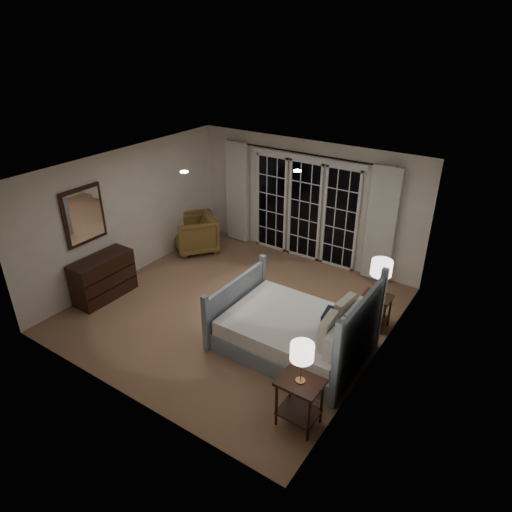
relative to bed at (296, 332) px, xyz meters
The scene contains 20 objects.
floor 1.50m from the bed, 165.84° to the left, with size 5.00×5.00×0.00m, color #926D4F.
ceiling 2.62m from the bed, 165.84° to the left, with size 5.00×5.00×0.00m, color white.
wall_left 4.04m from the bed, behind, with size 0.02×5.00×2.50m, color white.
wall_right 1.47m from the bed, 18.29° to the left, with size 0.02×5.00×2.50m, color white.
wall_back 3.32m from the bed, 116.39° to the left, with size 5.00×0.02×2.50m, color white.
wall_front 2.73m from the bed, 123.50° to the right, with size 5.00×0.02×2.50m, color white.
french_doors 3.25m from the bed, 116.72° to the left, with size 2.50×0.04×2.20m.
curtain_rod 3.65m from the bed, 117.21° to the left, with size 0.03×0.03×3.50m, color black.
curtain_left 4.19m from the bed, 138.26° to the left, with size 0.55×0.10×2.25m, color silver.
curtain_right 2.87m from the bed, 85.15° to the left, with size 0.55×0.10×2.25m, color silver.
downlight_a 2.45m from the bed, 122.83° to the left, with size 0.12×0.12×0.01m, color white.
downlight_b 2.96m from the bed, behind, with size 0.12×0.12×0.01m, color white.
bed is the anchor object (origin of this frame).
nightstand_left 1.49m from the bed, 59.39° to the right, with size 0.53×0.43×0.69m.
nightstand_right 1.47m from the bed, 57.41° to the left, with size 0.45×0.36×0.59m.
lamp_left 1.68m from the bed, 59.39° to the right, with size 0.28×0.28×0.55m.
lamp_right 1.66m from the bed, 57.41° to the left, with size 0.33×0.33×0.64m.
armchair 3.94m from the bed, 153.17° to the left, with size 0.86×0.89×0.81m, color brown.
dresser 3.70m from the bed, behind, with size 0.48×1.13×0.80m.
mirror 4.12m from the bed, behind, with size 0.05×0.85×1.00m.
Camera 1 is at (4.04, -5.38, 4.51)m, focal length 32.00 mm.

